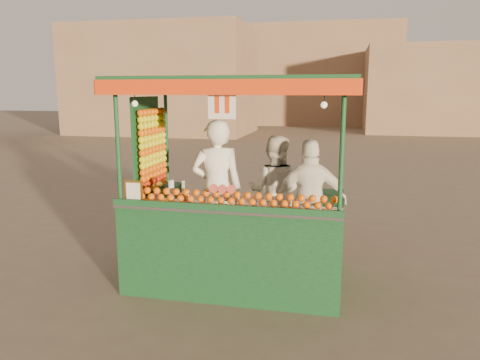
% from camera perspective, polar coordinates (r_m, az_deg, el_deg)
% --- Properties ---
extents(ground, '(90.00, 90.00, 0.00)m').
position_cam_1_polar(ground, '(6.32, 0.22, -11.76)').
color(ground, brown).
rests_on(ground, ground).
extents(building_left, '(10.00, 6.00, 6.00)m').
position_cam_1_polar(building_left, '(27.66, -9.41, 12.01)').
color(building_left, '#8E6E51').
rests_on(building_left, ground).
extents(building_right, '(9.00, 6.00, 5.00)m').
position_cam_1_polar(building_right, '(30.25, 23.90, 10.18)').
color(building_right, '#8E6E51').
rests_on(building_right, ground).
extents(building_center, '(14.00, 7.00, 7.00)m').
position_cam_1_polar(building_center, '(35.85, 7.52, 12.59)').
color(building_center, '#8E6E51').
rests_on(building_center, ground).
extents(juice_cart, '(2.86, 1.86, 2.60)m').
position_cam_1_polar(juice_cart, '(5.85, -1.11, -4.88)').
color(juice_cart, '#103C1B').
rests_on(juice_cart, ground).
extents(vendor_left, '(0.75, 0.60, 1.79)m').
position_cam_1_polar(vendor_left, '(5.96, -2.89, -1.09)').
color(vendor_left, white).
rests_on(vendor_left, ground).
extents(vendor_middle, '(0.81, 0.66, 1.55)m').
position_cam_1_polar(vendor_middle, '(6.35, 4.29, -1.47)').
color(vendor_middle, white).
rests_on(vendor_middle, ground).
extents(vendor_right, '(0.97, 0.55, 1.56)m').
position_cam_1_polar(vendor_right, '(5.84, 8.69, -2.61)').
color(vendor_right, white).
rests_on(vendor_right, ground).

